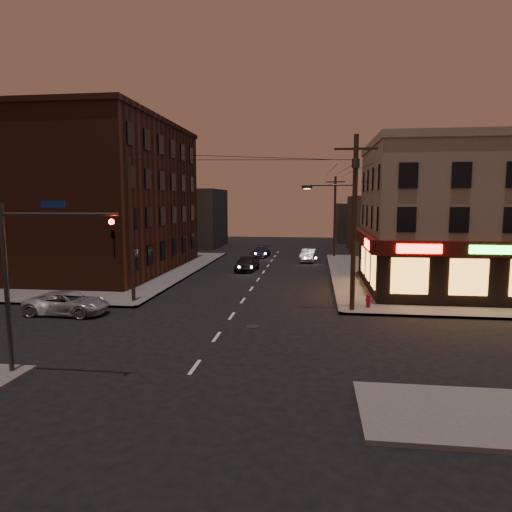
% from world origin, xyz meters
% --- Properties ---
extents(ground, '(120.00, 120.00, 0.00)m').
position_xyz_m(ground, '(0.00, 0.00, 0.00)').
color(ground, black).
rests_on(ground, ground).
extents(sidewalk_ne, '(24.00, 28.00, 0.15)m').
position_xyz_m(sidewalk_ne, '(18.00, 19.00, 0.07)').
color(sidewalk_ne, '#514F4C').
rests_on(sidewalk_ne, ground).
extents(sidewalk_nw, '(24.00, 28.00, 0.15)m').
position_xyz_m(sidewalk_nw, '(-18.00, 19.00, 0.07)').
color(sidewalk_nw, '#514F4C').
rests_on(sidewalk_nw, ground).
extents(pizza_building, '(15.85, 12.85, 10.50)m').
position_xyz_m(pizza_building, '(15.93, 13.43, 5.35)').
color(pizza_building, gray).
rests_on(pizza_building, sidewalk_ne).
extents(brick_apartment, '(12.00, 20.00, 13.00)m').
position_xyz_m(brick_apartment, '(-14.50, 19.00, 6.65)').
color(brick_apartment, '#472216').
rests_on(brick_apartment, sidewalk_nw).
extents(bg_building_ne_a, '(10.00, 12.00, 7.00)m').
position_xyz_m(bg_building_ne_a, '(14.00, 38.00, 3.50)').
color(bg_building_ne_a, '#3F3D3A').
rests_on(bg_building_ne_a, ground).
extents(bg_building_nw, '(9.00, 10.00, 8.00)m').
position_xyz_m(bg_building_nw, '(-13.00, 42.00, 4.00)').
color(bg_building_nw, '#3F3D3A').
rests_on(bg_building_nw, ground).
extents(bg_building_ne_b, '(8.00, 8.00, 6.00)m').
position_xyz_m(bg_building_ne_b, '(12.00, 52.00, 3.00)').
color(bg_building_ne_b, '#3F3D3A').
rests_on(bg_building_ne_b, ground).
extents(utility_pole_main, '(4.20, 0.44, 10.00)m').
position_xyz_m(utility_pole_main, '(6.68, 5.80, 5.76)').
color(utility_pole_main, '#382619').
rests_on(utility_pole_main, sidewalk_ne).
extents(utility_pole_far, '(0.26, 0.26, 9.00)m').
position_xyz_m(utility_pole_far, '(6.80, 32.00, 4.65)').
color(utility_pole_far, '#382619').
rests_on(utility_pole_far, sidewalk_ne).
extents(utility_pole_west, '(0.24, 0.24, 9.00)m').
position_xyz_m(utility_pole_west, '(-6.80, 6.50, 4.65)').
color(utility_pole_west, '#382619').
rests_on(utility_pole_west, sidewalk_nw).
extents(traffic_signal, '(4.49, 0.32, 6.47)m').
position_xyz_m(traffic_signal, '(-5.57, -5.60, 4.16)').
color(traffic_signal, '#333538').
rests_on(traffic_signal, ground).
extents(suv_cross, '(4.78, 2.32, 1.31)m').
position_xyz_m(suv_cross, '(-9.39, 3.19, 0.66)').
color(suv_cross, '#94969C').
rests_on(suv_cross, ground).
extents(sedan_near, '(2.05, 4.46, 1.48)m').
position_xyz_m(sedan_near, '(-1.60, 20.65, 0.74)').
color(sedan_near, black).
rests_on(sedan_near, ground).
extents(sedan_mid, '(1.89, 4.26, 1.36)m').
position_xyz_m(sedan_mid, '(3.94, 27.79, 0.68)').
color(sedan_mid, gray).
rests_on(sedan_mid, ground).
extents(sedan_far, '(2.15, 4.36, 1.22)m').
position_xyz_m(sedan_far, '(-1.58, 30.98, 0.61)').
color(sedan_far, '#1C1E38').
rests_on(sedan_far, ground).
extents(fire_hydrant, '(0.35, 0.35, 0.81)m').
position_xyz_m(fire_hydrant, '(7.80, 6.51, 0.59)').
color(fire_hydrant, maroon).
rests_on(fire_hydrant, sidewalk_ne).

